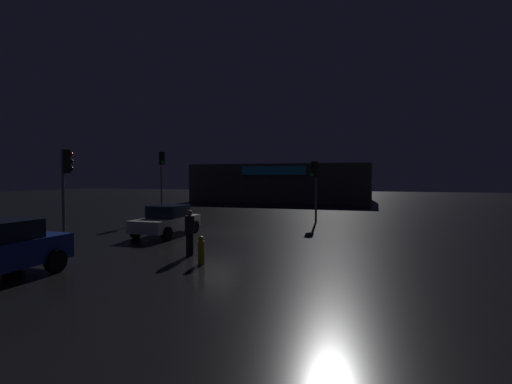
{
  "coord_description": "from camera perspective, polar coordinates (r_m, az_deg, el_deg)",
  "views": [
    {
      "loc": [
        8.01,
        -18.09,
        2.83
      ],
      "look_at": [
        0.72,
        5.31,
        1.87
      ],
      "focal_mm": 27.2,
      "sensor_mm": 36.0,
      "label": 1
    }
  ],
  "objects": [
    {
      "name": "traffic_signal_opposite",
      "position": [
        24.11,
        8.62,
        2.04
      ],
      "size": [
        0.41,
        0.43,
        3.77
      ],
      "color": "#595B60",
      "rests_on": "ground"
    },
    {
      "name": "traffic_signal_cross_left",
      "position": [
        18.12,
        -26.14,
        2.34
      ],
      "size": [
        0.42,
        0.43,
        3.97
      ],
      "color": "#595B60",
      "rests_on": "ground"
    },
    {
      "name": "ground_plane",
      "position": [
        19.98,
        -6.55,
        -5.91
      ],
      "size": [
        120.0,
        120.0,
        0.0
      ],
      "primitive_type": "plane",
      "color": "black"
    },
    {
      "name": "store_building",
      "position": [
        46.06,
        4.15,
        1.37
      ],
      "size": [
        19.92,
        10.18,
        4.26
      ],
      "color": "#4C4742",
      "rests_on": "ground"
    },
    {
      "name": "car_far",
      "position": [
        19.32,
        -12.95,
        -4.08
      ],
      "size": [
        1.97,
        3.97,
        1.45
      ],
      "color": "silver",
      "rests_on": "ground"
    },
    {
      "name": "traffic_signal_main",
      "position": [
        26.66,
        -13.68,
        3.42
      ],
      "size": [
        0.43,
        0.41,
        4.49
      ],
      "color": "#595B60",
      "rests_on": "ground"
    },
    {
      "name": "fire_hydrant",
      "position": [
        12.83,
        -8.07,
        -8.47
      ],
      "size": [
        0.22,
        0.22,
        0.91
      ],
      "color": "gold",
      "rests_on": "ground"
    },
    {
      "name": "pedestrian",
      "position": [
        14.17,
        -9.74,
        -5.39
      ],
      "size": [
        0.45,
        0.45,
        1.65
      ],
      "color": "black",
      "rests_on": "ground"
    }
  ]
}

